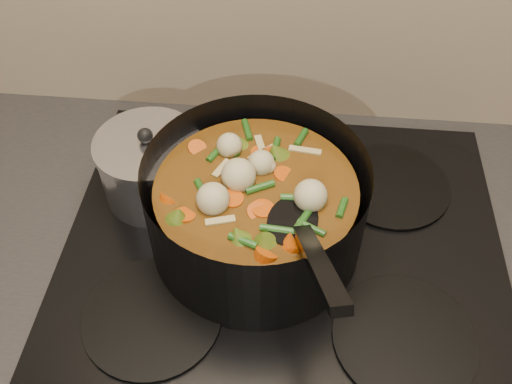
{
  "coord_description": "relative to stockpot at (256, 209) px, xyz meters",
  "views": [
    {
      "loc": [
        0.01,
        1.44,
        1.58
      ],
      "look_at": [
        -0.04,
        1.94,
        1.03
      ],
      "focal_mm": 40.0,
      "sensor_mm": 36.0,
      "label": 1
    }
  ],
  "objects": [
    {
      "name": "stockpot",
      "position": [
        0.0,
        0.0,
        0.0
      ],
      "size": [
        0.3,
        0.39,
        0.22
      ],
      "rotation": [
        0.0,
        0.0,
        0.03
      ],
      "color": "black",
      "rests_on": "stovetop"
    },
    {
      "name": "counter",
      "position": [
        0.04,
        -0.01,
        -0.54
      ],
      "size": [
        2.64,
        0.64,
        0.91
      ],
      "color": "brown",
      "rests_on": "ground"
    },
    {
      "name": "saucepan",
      "position": [
        -0.16,
        0.08,
        -0.02
      ],
      "size": [
        0.15,
        0.15,
        0.13
      ],
      "rotation": [
        0.0,
        0.0,
        0.1
      ],
      "color": "silver",
      "rests_on": "stovetop"
    },
    {
      "name": "stovetop",
      "position": [
        0.04,
        -0.01,
        -0.08
      ],
      "size": [
        0.62,
        0.54,
        0.03
      ],
      "color": "black",
      "rests_on": "counter"
    }
  ]
}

